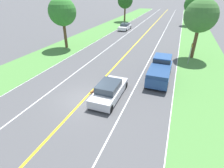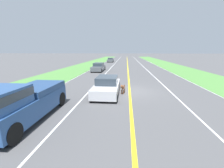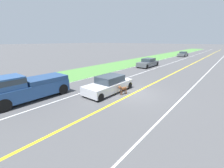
{
  "view_description": "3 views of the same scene",
  "coord_description": "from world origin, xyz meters",
  "px_view_note": "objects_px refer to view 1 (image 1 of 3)",
  "views": [
    {
      "loc": [
        6.49,
        -10.68,
        8.13
      ],
      "look_at": [
        1.87,
        1.65,
        0.97
      ],
      "focal_mm": 28.0,
      "sensor_mm": 36.0,
      "label": 1
    },
    {
      "loc": [
        0.33,
        12.7,
        3.44
      ],
      "look_at": [
        1.4,
        1.44,
        0.93
      ],
      "focal_mm": 24.0,
      "sensor_mm": 36.0,
      "label": 2
    },
    {
      "loc": [
        -6.17,
        10.4,
        4.32
      ],
      "look_at": [
        1.54,
        0.99,
        0.76
      ],
      "focal_mm": 24.0,
      "sensor_mm": 36.0,
      "label": 3
    }
  ],
  "objects_px": {
    "pickup_truck": "(160,69)",
    "roadside_tree_left_far": "(125,1)",
    "oncoming_car": "(125,27)",
    "roadside_tree_left_near": "(62,12)",
    "dog": "(94,91)",
    "ego_car": "(109,91)",
    "roadside_tree_right_far": "(193,5)",
    "roadside_tree_right_near": "(201,16)",
    "street_sign": "(191,51)"
  },
  "relations": [
    {
      "from": "ego_car",
      "to": "oncoming_car",
      "type": "relative_size",
      "value": 1.07
    },
    {
      "from": "pickup_truck",
      "to": "roadside_tree_right_near",
      "type": "distance_m",
      "value": 9.61
    },
    {
      "from": "roadside_tree_right_near",
      "to": "roadside_tree_left_far",
      "type": "distance_m",
      "value": 31.29
    },
    {
      "from": "roadside_tree_right_near",
      "to": "ego_car",
      "type": "bearing_deg",
      "value": -117.46
    },
    {
      "from": "pickup_truck",
      "to": "dog",
      "type": "bearing_deg",
      "value": -131.71
    },
    {
      "from": "roadside_tree_right_near",
      "to": "roadside_tree_left_near",
      "type": "xyz_separation_m",
      "value": [
        -18.42,
        -2.0,
        -0.02
      ]
    },
    {
      "from": "roadside_tree_right_near",
      "to": "street_sign",
      "type": "xyz_separation_m",
      "value": [
        -0.47,
        -2.66,
        -3.63
      ]
    },
    {
      "from": "ego_car",
      "to": "roadside_tree_left_near",
      "type": "relative_size",
      "value": 0.64
    },
    {
      "from": "roadside_tree_right_far",
      "to": "roadside_tree_left_near",
      "type": "xyz_separation_m",
      "value": [
        -18.34,
        -27.59,
        0.4
      ]
    },
    {
      "from": "roadside_tree_right_far",
      "to": "street_sign",
      "type": "relative_size",
      "value": 2.66
    },
    {
      "from": "dog",
      "to": "roadside_tree_left_far",
      "type": "xyz_separation_m",
      "value": [
        -9.28,
        39.37,
        4.88
      ]
    },
    {
      "from": "ego_car",
      "to": "roadside_tree_right_near",
      "type": "distance_m",
      "value": 15.5
    },
    {
      "from": "pickup_truck",
      "to": "street_sign",
      "type": "relative_size",
      "value": 2.06
    },
    {
      "from": "roadside_tree_left_near",
      "to": "roadside_tree_right_far",
      "type": "bearing_deg",
      "value": 56.38
    },
    {
      "from": "roadside_tree_right_near",
      "to": "roadside_tree_left_far",
      "type": "bearing_deg",
      "value": 123.76
    },
    {
      "from": "ego_car",
      "to": "pickup_truck",
      "type": "xyz_separation_m",
      "value": [
        3.52,
        5.17,
        0.35
      ]
    },
    {
      "from": "roadside_tree_left_near",
      "to": "street_sign",
      "type": "distance_m",
      "value": 18.32
    },
    {
      "from": "ego_car",
      "to": "roadside_tree_right_far",
      "type": "height_order",
      "value": "roadside_tree_right_far"
    },
    {
      "from": "roadside_tree_left_near",
      "to": "roadside_tree_left_far",
      "type": "xyz_separation_m",
      "value": [
        1.03,
        28.01,
        0.13
      ]
    },
    {
      "from": "pickup_truck",
      "to": "roadside_tree_left_far",
      "type": "distance_m",
      "value": 37.04
    },
    {
      "from": "pickup_truck",
      "to": "oncoming_car",
      "type": "height_order",
      "value": "pickup_truck"
    },
    {
      "from": "oncoming_car",
      "to": "roadside_tree_right_far",
      "type": "bearing_deg",
      "value": -141.04
    },
    {
      "from": "roadside_tree_right_far",
      "to": "street_sign",
      "type": "height_order",
      "value": "roadside_tree_right_far"
    },
    {
      "from": "dog",
      "to": "roadside_tree_right_near",
      "type": "distance_m",
      "value": 16.33
    },
    {
      "from": "dog",
      "to": "street_sign",
      "type": "height_order",
      "value": "street_sign"
    },
    {
      "from": "oncoming_car",
      "to": "street_sign",
      "type": "height_order",
      "value": "street_sign"
    },
    {
      "from": "oncoming_car",
      "to": "roadside_tree_right_near",
      "type": "bearing_deg",
      "value": 133.75
    },
    {
      "from": "roadside_tree_right_far",
      "to": "pickup_truck",
      "type": "bearing_deg",
      "value": -95.49
    },
    {
      "from": "ego_car",
      "to": "pickup_truck",
      "type": "height_order",
      "value": "pickup_truck"
    },
    {
      "from": "dog",
      "to": "roadside_tree_right_far",
      "type": "distance_m",
      "value": 40.0
    },
    {
      "from": "roadside_tree_right_far",
      "to": "street_sign",
      "type": "bearing_deg",
      "value": -90.8
    },
    {
      "from": "dog",
      "to": "roadside_tree_right_far",
      "type": "bearing_deg",
      "value": 91.14
    },
    {
      "from": "ego_car",
      "to": "dog",
      "type": "bearing_deg",
      "value": -170.16
    },
    {
      "from": "street_sign",
      "to": "roadside_tree_left_far",
      "type": "bearing_deg",
      "value": 120.55
    },
    {
      "from": "oncoming_car",
      "to": "street_sign",
      "type": "distance_m",
      "value": 21.74
    },
    {
      "from": "roadside_tree_right_near",
      "to": "dog",
      "type": "bearing_deg",
      "value": -121.27
    },
    {
      "from": "roadside_tree_right_near",
      "to": "roadside_tree_right_far",
      "type": "height_order",
      "value": "roadside_tree_right_near"
    },
    {
      "from": "pickup_truck",
      "to": "street_sign",
      "type": "bearing_deg",
      "value": 61.91
    },
    {
      "from": "oncoming_car",
      "to": "roadside_tree_left_near",
      "type": "distance_m",
      "value": 17.69
    },
    {
      "from": "roadside_tree_right_far",
      "to": "roadside_tree_left_far",
      "type": "height_order",
      "value": "roadside_tree_left_far"
    },
    {
      "from": "dog",
      "to": "roadside_tree_left_far",
      "type": "height_order",
      "value": "roadside_tree_left_far"
    },
    {
      "from": "oncoming_car",
      "to": "roadside_tree_left_near",
      "type": "bearing_deg",
      "value": 74.46
    },
    {
      "from": "ego_car",
      "to": "roadside_tree_right_near",
      "type": "bearing_deg",
      "value": 62.54
    },
    {
      "from": "roadside_tree_left_near",
      "to": "street_sign",
      "type": "bearing_deg",
      "value": -2.1
    },
    {
      "from": "roadside_tree_right_far",
      "to": "oncoming_car",
      "type": "bearing_deg",
      "value": -141.04
    },
    {
      "from": "pickup_truck",
      "to": "roadside_tree_left_far",
      "type": "height_order",
      "value": "roadside_tree_left_far"
    },
    {
      "from": "dog",
      "to": "roadside_tree_left_near",
      "type": "distance_m",
      "value": 16.05
    },
    {
      "from": "ego_car",
      "to": "dog",
      "type": "xyz_separation_m",
      "value": [
        -1.28,
        -0.22,
        -0.15
      ]
    },
    {
      "from": "dog",
      "to": "roadside_tree_right_far",
      "type": "xyz_separation_m",
      "value": [
        8.03,
        38.94,
        4.35
      ]
    },
    {
      "from": "roadside_tree_left_far",
      "to": "street_sign",
      "type": "relative_size",
      "value": 2.87
    }
  ]
}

